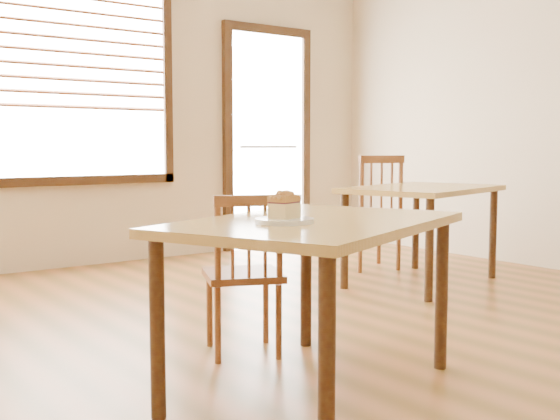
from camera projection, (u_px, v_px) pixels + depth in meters
name	position (u px, v px, depth m)	size (l,w,h in m)	color
ground	(376.00, 408.00, 2.85)	(8.00, 8.00, 0.00)	#93592A
window_right	(79.00, 59.00, 6.04)	(1.76, 0.10, 1.96)	white
entry_door	(268.00, 133.00, 7.29)	(1.08, 0.06, 2.29)	white
cafe_table_main	(314.00, 240.00, 2.99)	(1.55, 1.31, 0.75)	tan
cafe_chair_main	(244.00, 273.00, 3.54)	(0.50, 0.50, 0.83)	brown
cafe_table_second	(422.00, 199.00, 5.38)	(1.41, 1.12, 0.75)	tan
cafe_chair_second	(372.00, 211.00, 6.02)	(0.56, 0.56, 0.99)	brown
plate	(284.00, 221.00, 2.85)	(0.24, 0.24, 0.02)	white
cake_slice	(284.00, 205.00, 2.84)	(0.14, 0.12, 0.11)	#EECD87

